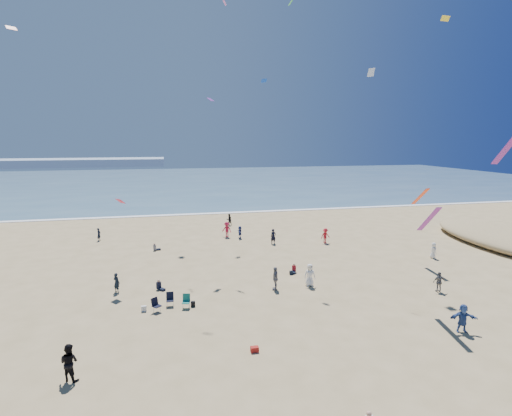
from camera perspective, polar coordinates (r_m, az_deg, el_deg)
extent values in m
plane|color=tan|center=(21.87, -0.59, -23.03)|extent=(220.00, 220.00, 0.00)
cube|color=#476B84|center=(113.65, -10.63, 3.72)|extent=(220.00, 100.00, 0.06)
cube|color=white|center=(64.18, -8.98, -0.88)|extent=(220.00, 1.20, 0.08)
cube|color=#7A8EA8|center=(196.45, -29.35, 5.62)|extent=(110.00, 20.00, 3.20)
imported|color=gray|center=(32.20, 2.78, -10.00)|extent=(0.79, 1.19, 1.88)
imported|color=red|center=(46.70, 9.88, -3.92)|extent=(1.21, 0.83, 1.73)
imported|color=#BB1A38|center=(48.96, -4.20, -3.07)|extent=(1.38, 1.26, 1.86)
imported|color=black|center=(23.12, -25.13, -19.32)|extent=(1.16, 1.07, 1.91)
imported|color=navy|center=(48.25, -2.32, -3.48)|extent=(0.56, 1.41, 1.49)
imported|color=black|center=(45.66, 2.49, -4.09)|extent=(0.68, 0.49, 1.74)
imported|color=black|center=(33.54, -19.30, -10.03)|extent=(0.68, 0.65, 1.56)
imported|color=black|center=(50.57, -21.53, -3.53)|extent=(0.54, 0.65, 1.52)
imported|color=black|center=(55.51, -3.87, -1.66)|extent=(0.91, 0.78, 1.61)
imported|color=white|center=(44.05, 24.01, -5.56)|extent=(0.57, 0.82, 1.61)
imported|color=#365395|center=(28.69, 27.45, -13.79)|extent=(1.75, 0.95, 1.80)
imported|color=slate|center=(34.88, 24.70, -9.57)|extent=(1.00, 0.55, 1.61)
imported|color=white|center=(33.22, 7.69, -9.46)|extent=(0.97, 0.70, 1.86)
cube|color=silver|center=(29.70, -15.72, -13.67)|extent=(0.35, 0.20, 0.40)
cube|color=black|center=(29.75, -8.99, -13.39)|extent=(0.30, 0.22, 0.38)
cube|color=#A21C17|center=(23.89, -0.20, -19.53)|extent=(0.45, 0.30, 0.30)
cube|color=black|center=(35.91, 5.04, -9.19)|extent=(0.28, 0.18, 0.34)
cube|color=pink|center=(56.84, -4.50, 27.19)|extent=(0.45, 0.53, 0.62)
cube|color=blue|center=(44.49, 1.15, 17.73)|extent=(0.58, 0.63, 0.41)
cube|color=#E9472B|center=(42.67, -31.57, 21.07)|extent=(0.87, 0.80, 0.34)
cube|color=yellow|center=(41.25, 25.42, 23.27)|extent=(0.87, 0.32, 0.41)
cube|color=green|center=(42.35, 4.98, 27.21)|extent=(0.41, 0.52, 0.54)
cube|color=purple|center=(38.54, -6.52, 15.15)|extent=(0.78, 0.88, 0.30)
cube|color=white|center=(36.54, 16.12, 18.13)|extent=(0.51, 0.61, 0.71)
cube|color=red|center=(33.66, -18.81, 0.94)|extent=(0.85, 0.89, 0.40)
cube|color=#802595|center=(29.22, 23.44, -1.52)|extent=(0.35, 3.14, 2.21)
cube|color=#FF451A|center=(40.77, 22.43, 1.53)|extent=(0.35, 2.64, 1.87)
cube|color=#75238F|center=(25.46, 32.53, 7.69)|extent=(0.35, 3.30, 2.33)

